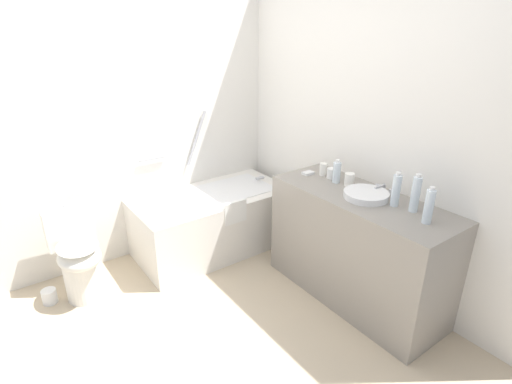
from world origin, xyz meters
name	(u,v)px	position (x,y,z in m)	size (l,w,h in m)	color
ground_plane	(194,337)	(0.00, 0.00, 0.00)	(4.04, 4.04, 0.00)	#C1AD8E
wall_back_tiled	(107,126)	(0.00, 1.38, 1.22)	(3.44, 0.10, 2.43)	white
wall_right_mirror	(363,132)	(1.57, 0.00, 1.22)	(0.10, 3.06, 2.43)	white
bathtub	(213,220)	(0.73, 0.97, 0.30)	(1.42, 0.72, 1.26)	white
toilet	(77,255)	(-0.48, 0.95, 0.36)	(0.35, 0.52, 0.73)	white
vanity_counter	(356,248)	(1.25, -0.31, 0.43)	(0.54, 1.41, 0.86)	gray
sink_basin	(366,195)	(1.25, -0.35, 0.88)	(0.32, 0.32, 0.05)	white
sink_faucet	(383,188)	(1.43, -0.35, 0.89)	(0.12, 0.15, 0.06)	silver
water_bottle_0	(396,190)	(1.30, -0.54, 0.97)	(0.06, 0.06, 0.24)	silver
water_bottle_1	(429,206)	(1.25, -0.82, 0.97)	(0.06, 0.06, 0.24)	silver
water_bottle_2	(416,194)	(1.33, -0.67, 0.98)	(0.06, 0.06, 0.26)	silver
water_bottle_3	(337,172)	(1.30, -0.01, 0.95)	(0.06, 0.06, 0.18)	silver
drinking_glass_0	(323,169)	(1.33, 0.16, 0.91)	(0.06, 0.06, 0.10)	white
drinking_glass_1	(331,173)	(1.33, 0.08, 0.90)	(0.07, 0.07, 0.08)	white
drinking_glass_2	(349,179)	(1.33, -0.12, 0.91)	(0.07, 0.07, 0.10)	white
soap_dish	(308,173)	(1.24, 0.25, 0.87)	(0.09, 0.06, 0.02)	white
toilet_paper_roll	(49,296)	(-0.73, 0.99, 0.06)	(0.11, 0.11, 0.11)	white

